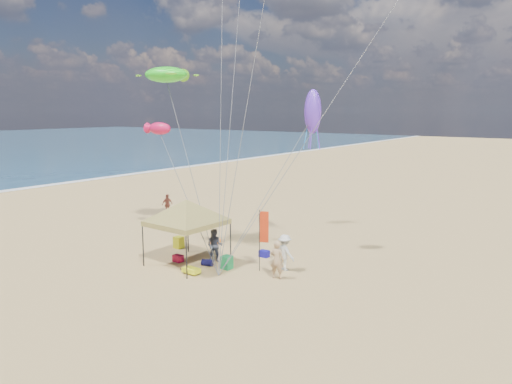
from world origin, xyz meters
TOP-DOWN VIEW (x-y plane):
  - ground at (0.00, 0.00)m, footprint 280.00×280.00m
  - canopy_tent at (-3.12, 1.01)m, footprint 6.65×6.65m
  - feather_flag at (0.82, 2.46)m, footprint 0.47×0.20m
  - cooler_red at (-3.85, 1.02)m, footprint 0.54×0.38m
  - cooler_blue at (-0.53, 4.52)m, footprint 0.54×0.38m
  - bag_navy at (-2.07, 1.43)m, footprint 0.69×0.54m
  - bag_orange at (-4.52, 4.90)m, footprint 0.54×0.69m
  - chair_green at (-0.93, 1.67)m, footprint 0.50×0.50m
  - chair_yellow at (-5.74, 2.97)m, footprint 0.50×0.50m
  - crate_grey at (-1.78, 0.20)m, footprint 0.34×0.30m
  - beach_cart at (-1.87, -0.03)m, footprint 0.90×0.50m
  - person_near_a at (2.00, 1.99)m, footprint 0.80×0.63m
  - person_near_b at (-2.17, 2.17)m, footprint 1.12×1.03m
  - person_near_c at (1.66, 3.25)m, footprint 1.35×0.95m
  - person_far_a at (-13.27, 9.23)m, footprint 0.55×1.02m
  - turtle_kite at (-7.42, 3.95)m, footprint 3.47×3.17m
  - fish_kite at (-7.57, 3.42)m, footprint 1.90×1.42m
  - squid_kite at (0.77, 7.48)m, footprint 1.08×1.08m

SIDE VIEW (x-z plane):
  - ground at x=0.00m, z-range 0.00..0.00m
  - crate_grey at x=-1.78m, z-range 0.00..0.28m
  - bag_navy at x=-2.07m, z-range 0.00..0.36m
  - bag_orange at x=-4.52m, z-range 0.00..0.36m
  - cooler_red at x=-3.85m, z-range 0.00..0.38m
  - cooler_blue at x=-0.53m, z-range 0.00..0.38m
  - beach_cart at x=-1.87m, z-range 0.08..0.32m
  - chair_green at x=-0.93m, z-range 0.00..0.70m
  - chair_yellow at x=-5.74m, z-range 0.00..0.70m
  - person_far_a at x=-13.27m, z-range 0.00..1.66m
  - person_near_b at x=-2.17m, z-range 0.00..1.85m
  - person_near_c at x=1.66m, z-range 0.00..1.90m
  - person_near_a at x=2.00m, z-range 0.00..1.91m
  - feather_flag at x=0.82m, z-range 0.53..3.76m
  - canopy_tent at x=-3.12m, z-range 1.36..5.47m
  - fish_kite at x=-7.57m, z-range 6.74..7.50m
  - squid_kite at x=0.77m, z-range 6.87..9.41m
  - turtle_kite at x=-7.42m, z-range 9.87..10.80m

